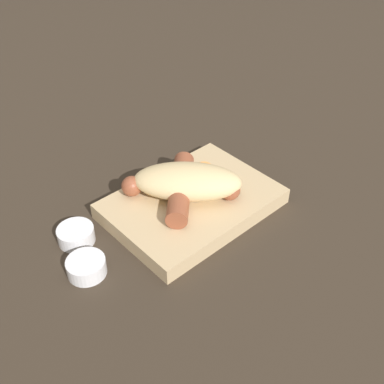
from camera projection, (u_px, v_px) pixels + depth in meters
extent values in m
plane|color=#33281E|center=(192.00, 210.00, 0.75)|extent=(3.00, 3.00, 0.00)
cube|color=tan|center=(192.00, 204.00, 0.74)|extent=(0.25, 0.18, 0.03)
ellipsoid|color=#DBBC84|center=(185.00, 183.00, 0.72)|extent=(0.17, 0.17, 0.05)
cylinder|color=brown|center=(181.00, 188.00, 0.73)|extent=(0.13, 0.13, 0.03)
sphere|color=brown|center=(230.00, 190.00, 0.72)|extent=(0.03, 0.03, 0.03)
sphere|color=brown|center=(132.00, 186.00, 0.73)|extent=(0.03, 0.03, 0.03)
cylinder|color=orange|center=(196.00, 174.00, 0.78)|extent=(0.04, 0.04, 0.00)
cylinder|color=#F99E4C|center=(204.00, 166.00, 0.80)|extent=(0.03, 0.03, 0.00)
cylinder|color=orange|center=(194.00, 167.00, 0.79)|extent=(0.03, 0.03, 0.00)
torus|color=silver|center=(186.00, 171.00, 0.78)|extent=(0.04, 0.04, 0.01)
cylinder|color=white|center=(76.00, 235.00, 0.69)|extent=(0.05, 0.05, 0.02)
cylinder|color=#4C662D|center=(77.00, 238.00, 0.70)|extent=(0.04, 0.04, 0.01)
cylinder|color=white|center=(86.00, 266.00, 0.65)|extent=(0.05, 0.05, 0.02)
cylinder|color=white|center=(86.00, 269.00, 0.65)|extent=(0.04, 0.04, 0.01)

